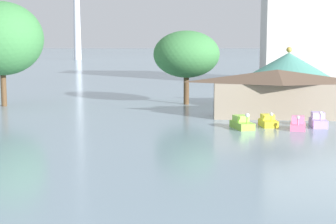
% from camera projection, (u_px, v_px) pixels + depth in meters
% --- Properties ---
extents(pedal_boat_lime, '(2.30, 3.24, 1.63)m').
position_uv_depth(pedal_boat_lime, '(242.00, 123.00, 48.14)').
color(pedal_boat_lime, '#8CCC3F').
rests_on(pedal_boat_lime, ground).
extents(pedal_boat_yellow, '(1.77, 2.61, 1.50)m').
position_uv_depth(pedal_boat_yellow, '(268.00, 122.00, 49.38)').
color(pedal_boat_yellow, yellow).
rests_on(pedal_boat_yellow, ground).
extents(pedal_boat_pink, '(1.80, 2.74, 1.45)m').
position_uv_depth(pedal_boat_pink, '(298.00, 124.00, 47.62)').
color(pedal_boat_pink, pink).
rests_on(pedal_boat_pink, ground).
extents(pedal_boat_lavender, '(1.44, 2.85, 1.66)m').
position_uv_depth(pedal_boat_lavender, '(318.00, 121.00, 49.12)').
color(pedal_boat_lavender, '#B299D8').
rests_on(pedal_boat_lavender, ground).
extents(boathouse, '(14.87, 6.06, 5.21)m').
position_uv_depth(boathouse, '(277.00, 92.00, 55.54)').
color(boathouse, gray).
rests_on(boathouse, ground).
extents(green_roof_pavilion, '(11.31, 11.31, 7.61)m').
position_uv_depth(green_roof_pavilion, '(288.00, 76.00, 63.33)').
color(green_roof_pavilion, brown).
rests_on(green_roof_pavilion, ground).
extents(shoreline_tree_tall_left, '(10.55, 10.55, 13.33)m').
position_uv_depth(shoreline_tree_tall_left, '(1.00, 39.00, 64.42)').
color(shoreline_tree_tall_left, brown).
rests_on(shoreline_tree_tall_left, ground).
extents(shoreline_tree_mid, '(8.73, 8.73, 9.72)m').
position_uv_depth(shoreline_tree_mid, '(186.00, 54.00, 66.79)').
color(shoreline_tree_mid, brown).
rests_on(shoreline_tree_mid, ground).
extents(background_building_block, '(23.46, 12.39, 26.89)m').
position_uv_depth(background_building_block, '(323.00, 16.00, 99.66)').
color(background_building_block, beige).
rests_on(background_building_block, ground).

